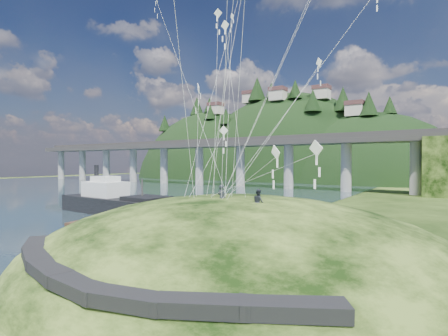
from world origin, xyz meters
The scene contains 9 objects.
ground centered at (0.00, 0.00, 0.00)m, with size 320.00×320.00×0.00m, color black.
water centered at (-72.00, 30.00, 0.01)m, with size 240.00×240.00×0.00m, color #2D4452.
grass_hill centered at (8.00, 2.00, -1.50)m, with size 36.00×32.00×13.00m.
footpath centered at (7.46, -9.74, 2.08)m, with size 22.29×5.84×0.83m.
bridge centered at (-26.46, 70.07, 9.70)m, with size 160.00×11.00×15.00m.
far_ridge centered at (-43.58, 122.17, -7.44)m, with size 153.00×70.00×94.50m.
work_barge centered at (-19.57, 13.14, 1.78)m, with size 20.55×6.75×7.09m.
wooden_dock centered at (-7.76, 4.65, 0.48)m, with size 15.48×4.58×1.09m.
kite_flyers centered at (9.43, 0.20, 5.81)m, with size 4.06×1.09×1.96m.
Camera 1 is at (21.40, -20.58, 7.55)m, focal length 28.00 mm.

